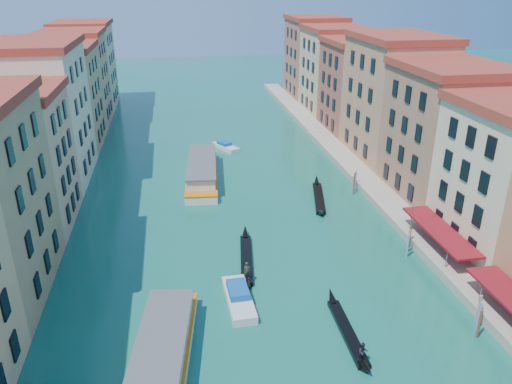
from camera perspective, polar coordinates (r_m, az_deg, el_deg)
left_bank_palazzos at (r=76.23m, az=-24.27°, el=6.47°), size 12.80×128.40×21.00m
right_bank_palazzos at (r=82.56m, az=17.11°, el=8.69°), size 12.80×128.40×21.00m
quay at (r=82.09m, az=11.33°, el=2.41°), size 4.00×140.00×1.00m
mooring_poles_right at (r=51.72m, az=22.45°, el=-11.27°), size 1.44×54.24×3.20m
vaporetto_near at (r=42.35m, az=-10.84°, el=-18.38°), size 6.82×18.96×2.76m
vaporetto_far at (r=78.70m, az=-6.19°, el=2.49°), size 6.35×20.69×3.03m
gondola_fore at (r=55.98m, az=-1.12°, el=-7.52°), size 2.74×13.36×2.66m
gondola_right at (r=46.30m, az=10.52°, el=-15.43°), size 1.26×11.74×2.34m
gondola_far at (r=71.80m, az=7.17°, el=-0.49°), size 3.99×13.26×1.90m
motorboat_mid at (r=49.51m, az=-1.99°, el=-11.91°), size 2.55×7.39×1.52m
motorboat_far at (r=92.65m, az=-3.52°, el=5.26°), size 4.74×6.53×1.31m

